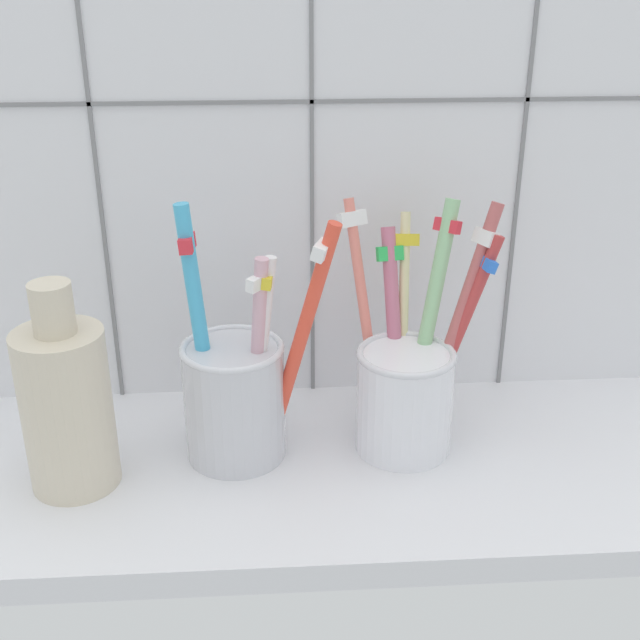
{
  "coord_description": "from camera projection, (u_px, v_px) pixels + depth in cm",
  "views": [
    {
      "loc": [
        -3.27,
        -48.84,
        35.26
      ],
      "look_at": [
        0.0,
        1.56,
        12.55
      ],
      "focal_mm": 45.11,
      "sensor_mm": 36.0,
      "label": 1
    }
  ],
  "objects": [
    {
      "name": "ceramic_vase",
      "position": [
        67.0,
        404.0,
        0.54
      ],
      "size": [
        6.03,
        6.03,
        14.83
      ],
      "color": "beige",
      "rests_on": "counter_slab"
    },
    {
      "name": "toothbrush_cup_left",
      "position": [
        236.0,
        392.0,
        0.57
      ],
      "size": [
        11.29,
        7.35,
        18.98
      ],
      "color": "silver",
      "rests_on": "counter_slab"
    },
    {
      "name": "tile_wall_back",
      "position": [
        311.0,
        144.0,
        0.61
      ],
      "size": [
        64.0,
        2.2,
        45.0
      ],
      "color": "white",
      "rests_on": "ground"
    },
    {
      "name": "counter_slab",
      "position": [
        321.0,
        473.0,
        0.59
      ],
      "size": [
        64.0,
        22.0,
        2.0
      ],
      "primitive_type": "cube",
      "color": "silver",
      "rests_on": "ground"
    },
    {
      "name": "toothbrush_cup_right",
      "position": [
        407.0,
        384.0,
        0.58
      ],
      "size": [
        11.7,
        9.93,
        18.03
      ],
      "color": "white",
      "rests_on": "counter_slab"
    }
  ]
}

